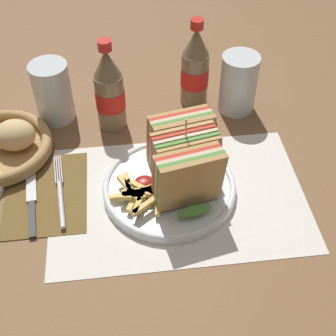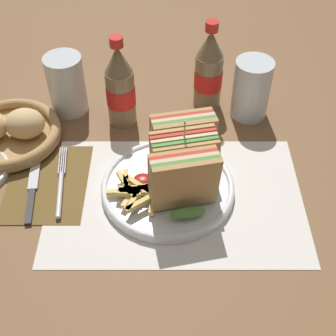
# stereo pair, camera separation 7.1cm
# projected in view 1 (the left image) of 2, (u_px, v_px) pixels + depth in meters

# --- Properties ---
(ground_plane) EXTENTS (4.00, 4.00, 0.00)m
(ground_plane) POSITION_uv_depth(u_px,v_px,m) (154.00, 181.00, 0.88)
(ground_plane) COLOR brown
(placemat) EXTENTS (0.46, 0.30, 0.00)m
(placemat) POSITION_uv_depth(u_px,v_px,m) (178.00, 197.00, 0.85)
(placemat) COLOR silver
(placemat) RESTS_ON ground_plane
(plate_main) EXTENTS (0.24, 0.24, 0.02)m
(plate_main) POSITION_uv_depth(u_px,v_px,m) (169.00, 187.00, 0.86)
(plate_main) COLOR white
(plate_main) RESTS_ON ground_plane
(club_sandwich) EXTENTS (0.13, 0.19, 0.15)m
(club_sandwich) POSITION_uv_depth(u_px,v_px,m) (185.00, 160.00, 0.81)
(club_sandwich) COLOR tan
(club_sandwich) RESTS_ON plate_main
(fries_pile) EXTENTS (0.10, 0.10, 0.02)m
(fries_pile) POSITION_uv_depth(u_px,v_px,m) (140.00, 194.00, 0.82)
(fries_pile) COLOR #E5C166
(fries_pile) RESTS_ON plate_main
(ketchup_blob) EXTENTS (0.04, 0.03, 0.01)m
(ketchup_blob) POSITION_uv_depth(u_px,v_px,m) (144.00, 182.00, 0.84)
(ketchup_blob) COLOR maroon
(ketchup_blob) RESTS_ON plate_main
(napkin) EXTENTS (0.15, 0.20, 0.00)m
(napkin) POSITION_uv_depth(u_px,v_px,m) (46.00, 193.00, 0.86)
(napkin) COLOR brown
(napkin) RESTS_ON ground_plane
(fork) EXTENTS (0.03, 0.18, 0.01)m
(fork) POSITION_uv_depth(u_px,v_px,m) (60.00, 197.00, 0.84)
(fork) COLOR silver
(fork) RESTS_ON napkin
(knife) EXTENTS (0.04, 0.20, 0.00)m
(knife) POSITION_uv_depth(u_px,v_px,m) (31.00, 194.00, 0.85)
(knife) COLOR black
(knife) RESTS_ON napkin
(coke_bottle_near) EXTENTS (0.06, 0.06, 0.20)m
(coke_bottle_near) POSITION_uv_depth(u_px,v_px,m) (110.00, 91.00, 0.94)
(coke_bottle_near) COLOR #7A6647
(coke_bottle_near) RESTS_ON ground_plane
(coke_bottle_far) EXTENTS (0.06, 0.06, 0.20)m
(coke_bottle_far) POSITION_uv_depth(u_px,v_px,m) (195.00, 69.00, 0.99)
(coke_bottle_far) COLOR #7A6647
(coke_bottle_far) RESTS_ON ground_plane
(glass_near) EXTENTS (0.08, 0.08, 0.13)m
(glass_near) POSITION_uv_depth(u_px,v_px,m) (238.00, 84.00, 0.99)
(glass_near) COLOR silver
(glass_near) RESTS_ON ground_plane
(glass_far) EXTENTS (0.08, 0.08, 0.13)m
(glass_far) POSITION_uv_depth(u_px,v_px,m) (54.00, 96.00, 0.97)
(glass_far) COLOR silver
(glass_far) RESTS_ON ground_plane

